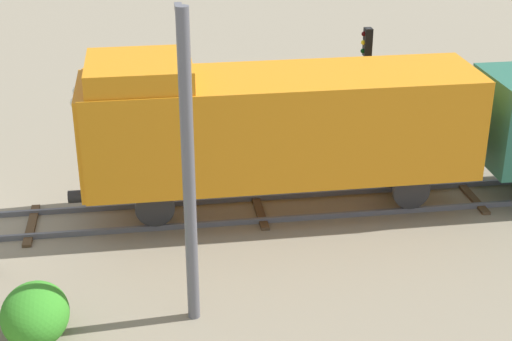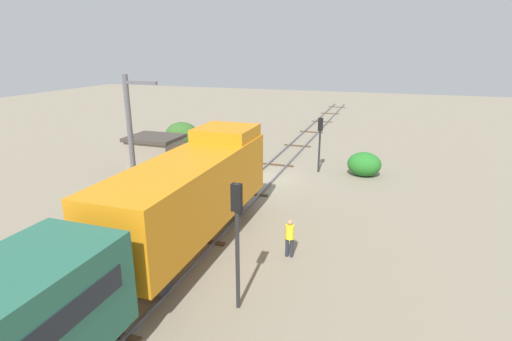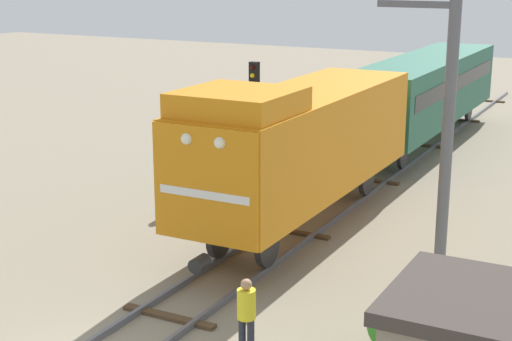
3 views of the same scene
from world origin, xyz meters
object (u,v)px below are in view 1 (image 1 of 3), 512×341
traffic_signal_mid (366,70)px  catenary_mast (188,163)px  locomotive (274,123)px  worker_by_signal (242,128)px

traffic_signal_mid → catenary_mast: catenary_mast is taller
locomotive → catenary_mast: (4.93, -2.70, 1.11)m
locomotive → worker_by_signal: bearing=-174.9°
locomotive → traffic_signal_mid: (-3.40, 3.57, 0.33)m
traffic_signal_mid → locomotive: bearing=-46.4°
worker_by_signal → catenary_mast: size_ratio=0.23×
traffic_signal_mid → catenary_mast: 10.46m
catenary_mast → locomotive: bearing=151.3°
locomotive → traffic_signal_mid: bearing=133.6°
locomotive → worker_by_signal: (-4.20, -0.37, -1.78)m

